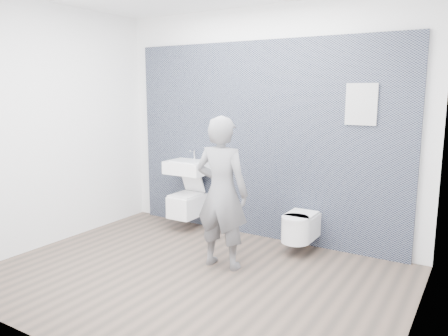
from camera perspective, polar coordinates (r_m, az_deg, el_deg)
The scene contains 8 objects.
ground at distance 4.46m, azimuth -4.15°, elevation -13.93°, with size 4.00×4.00×0.00m, color brown.
room_shell at distance 4.08m, azimuth -4.47°, elevation 9.00°, with size 4.00×4.00×4.00m.
tile_wall at distance 5.64m, azimuth 4.68°, elevation -8.71°, with size 3.60×0.06×2.40m, color black.
washbasin at distance 5.71m, azimuth -4.70°, elevation 0.14°, with size 0.55×0.41×0.41m.
toilet_square at distance 5.79m, azimuth -4.81°, elevation -4.66°, with size 0.33×0.48×0.63m.
toilet_rounded at distance 5.03m, azimuth 9.78°, elevation -7.62°, with size 0.32×0.55×0.30m.
info_placard at distance 5.20m, azimuth 16.52°, elevation -10.76°, with size 0.33×0.03×0.44m, color white.
visitor at distance 4.45m, azimuth -0.29°, elevation -3.27°, with size 0.57×0.38×1.57m, color slate.
Camera 1 is at (2.39, -3.30, 1.82)m, focal length 35.00 mm.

